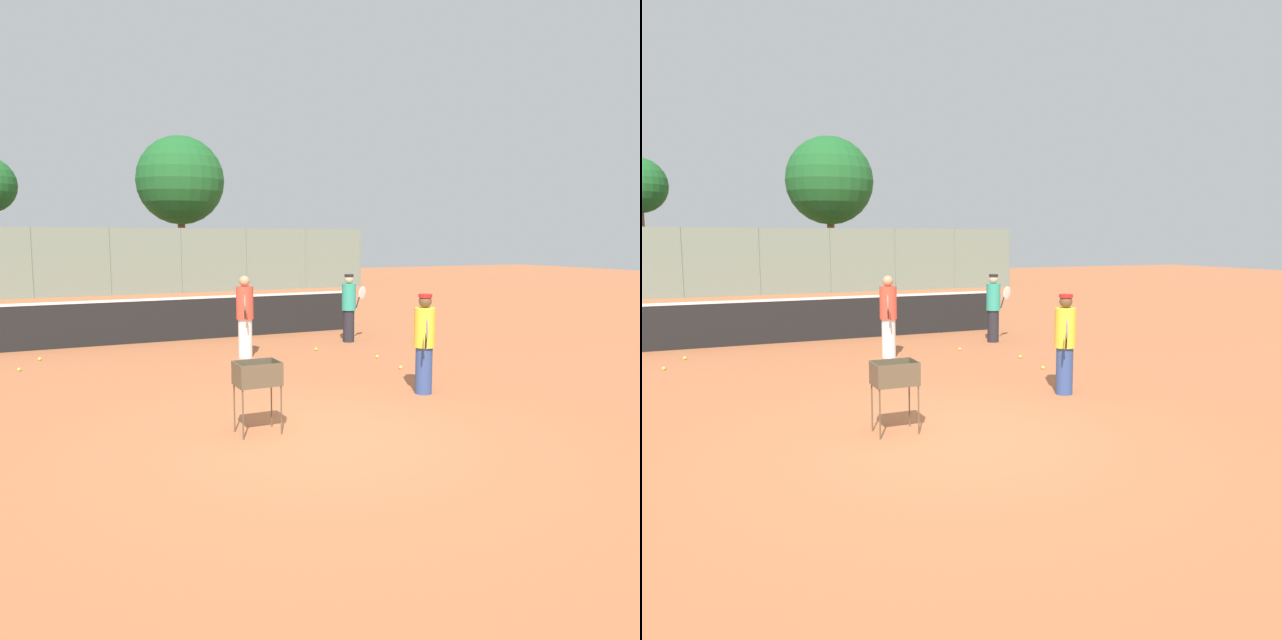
{
  "view_description": "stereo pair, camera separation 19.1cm",
  "coord_description": "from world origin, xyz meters",
  "views": [
    {
      "loc": [
        -3.13,
        -6.76,
        2.49
      ],
      "look_at": [
        1.64,
        3.54,
        1.0
      ],
      "focal_mm": 35.0,
      "sensor_mm": 36.0,
      "label": 1
    },
    {
      "loc": [
        -2.96,
        -6.84,
        2.49
      ],
      "look_at": [
        1.64,
        3.54,
        1.0
      ],
      "focal_mm": 35.0,
      "sensor_mm": 36.0,
      "label": 2
    }
  ],
  "objects": [
    {
      "name": "tennis_net",
      "position": [
        0.0,
        8.38,
        0.56
      ],
      "size": [
        9.45,
        0.1,
        1.07
      ],
      "color": "#26592D",
      "rests_on": "ground_plane"
    },
    {
      "name": "tree_1",
      "position": [
        3.92,
        25.18,
        5.36
      ],
      "size": [
        4.39,
        4.39,
        7.58
      ],
      "color": "brown",
      "rests_on": "ground_plane"
    },
    {
      "name": "tennis_ball_2",
      "position": [
        2.56,
        5.73,
        0.03
      ],
      "size": [
        0.07,
        0.07,
        0.07
      ],
      "primitive_type": "sphere",
      "color": "#D1E54C",
      "rests_on": "ground_plane"
    },
    {
      "name": "tennis_ball_1",
      "position": [
        3.21,
        3.24,
        0.03
      ],
      "size": [
        0.07,
        0.07,
        0.07
      ],
      "primitive_type": "sphere",
      "color": "#D1E54C",
      "rests_on": "ground_plane"
    },
    {
      "name": "ground_plane",
      "position": [
        0.0,
        0.0,
        0.0
      ],
      "size": [
        80.0,
        80.0,
        0.0
      ],
      "primitive_type": "plane",
      "color": "#B7663D"
    },
    {
      "name": "ball_cart",
      "position": [
        -0.59,
        0.61,
        0.71
      ],
      "size": [
        0.56,
        0.41,
        0.94
      ],
      "color": "brown",
      "rests_on": "ground_plane"
    },
    {
      "name": "tennis_ball_5",
      "position": [
        3.36,
        4.39,
        0.03
      ],
      "size": [
        0.07,
        0.07,
        0.07
      ],
      "primitive_type": "sphere",
      "color": "#D1E54C",
      "rests_on": "ground_plane"
    },
    {
      "name": "parked_car",
      "position": [
        -4.39,
        25.44,
        0.66
      ],
      "size": [
        4.2,
        1.7,
        1.6
      ],
      "color": "#3F4C8C",
      "rests_on": "ground_plane"
    },
    {
      "name": "back_fence",
      "position": [
        -0.0,
        21.82,
        1.48
      ],
      "size": [
        24.9,
        0.08,
        2.96
      ],
      "color": "gray",
      "rests_on": "ground_plane"
    },
    {
      "name": "player_yellow_shirt",
      "position": [
        0.87,
        5.58,
        0.89
      ],
      "size": [
        0.42,
        0.89,
        1.72
      ],
      "rotation": [
        0.0,
        0.0,
        4.4
      ],
      "color": "white",
      "rests_on": "ground_plane"
    },
    {
      "name": "tennis_ball_3",
      "position": [
        -3.44,
        6.1,
        0.03
      ],
      "size": [
        0.07,
        0.07,
        0.07
      ],
      "primitive_type": "sphere",
      "color": "#D1E54C",
      "rests_on": "ground_plane"
    },
    {
      "name": "tennis_ball_4",
      "position": [
        -3.07,
        7.07,
        0.03
      ],
      "size": [
        0.07,
        0.07,
        0.07
      ],
      "primitive_type": "sphere",
      "color": "#D1E54C",
      "rests_on": "ground_plane"
    },
    {
      "name": "player_red_cap",
      "position": [
        3.78,
        6.49,
        0.85
      ],
      "size": [
        0.84,
        0.47,
        1.64
      ],
      "rotation": [
        0.0,
        0.0,
        0.41
      ],
      "color": "#26262D",
      "rests_on": "ground_plane"
    },
    {
      "name": "player_white_outfit",
      "position": [
        2.52,
        1.45,
        0.84
      ],
      "size": [
        0.54,
        0.79,
        1.61
      ],
      "rotation": [
        0.0,
        0.0,
        4.18
      ],
      "color": "#334C8C",
      "rests_on": "ground_plane"
    }
  ]
}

